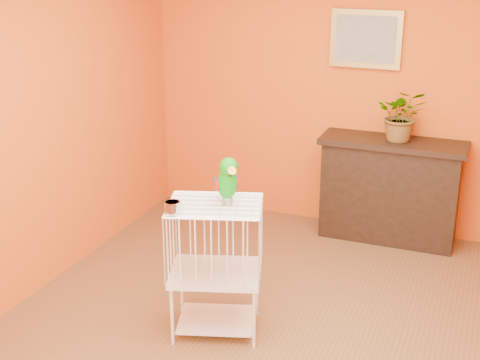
% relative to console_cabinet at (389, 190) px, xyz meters
% --- Properties ---
extents(ground, '(4.50, 4.50, 0.00)m').
position_rel_console_cabinet_xyz_m(ground, '(-0.33, -2.03, -0.46)').
color(ground, brown).
rests_on(ground, ground).
extents(room_shell, '(4.50, 4.50, 4.50)m').
position_rel_console_cabinet_xyz_m(room_shell, '(-0.33, -2.03, 1.12)').
color(room_shell, '#CB4C13').
rests_on(room_shell, ground).
extents(console_cabinet, '(1.25, 0.45, 0.93)m').
position_rel_console_cabinet_xyz_m(console_cabinet, '(0.00, 0.00, 0.00)').
color(console_cabinet, black).
rests_on(console_cabinet, ground).
extents(potted_plant, '(0.47, 0.51, 0.35)m').
position_rel_console_cabinet_xyz_m(potted_plant, '(0.05, -0.00, 0.64)').
color(potted_plant, '#26722D').
rests_on(potted_plant, console_cabinet).
extents(framed_picture, '(0.62, 0.04, 0.50)m').
position_rel_console_cabinet_xyz_m(framed_picture, '(-0.33, 0.19, 1.29)').
color(framed_picture, '#AC8C3D').
rests_on(framed_picture, room_shell).
extents(birdcage, '(0.72, 0.63, 0.93)m').
position_rel_console_cabinet_xyz_m(birdcage, '(-0.82, -1.96, 0.02)').
color(birdcage, white).
rests_on(birdcage, ground).
extents(feed_cup, '(0.10, 0.10, 0.07)m').
position_rel_console_cabinet_xyz_m(feed_cup, '(-1.01, -2.19, 0.51)').
color(feed_cup, silver).
rests_on(feed_cup, birdcage).
extents(parrot, '(0.23, 0.27, 0.33)m').
position_rel_console_cabinet_xyz_m(parrot, '(-0.75, -1.93, 0.64)').
color(parrot, '#59544C').
rests_on(parrot, birdcage).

